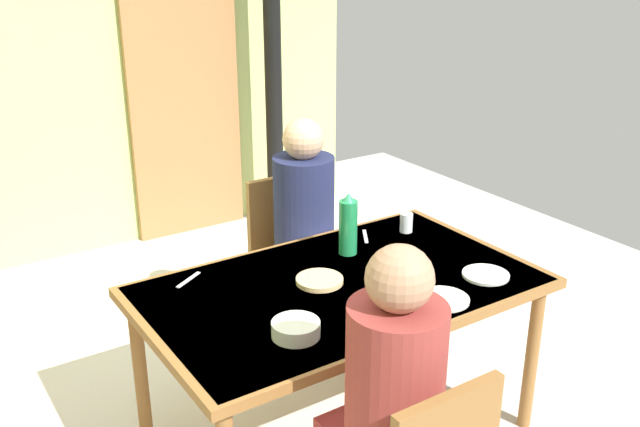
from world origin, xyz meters
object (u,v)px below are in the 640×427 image
at_px(water_bottle_green_near, 348,225).
at_px(serving_bowl_center, 296,329).
at_px(person_far_diner, 305,207).
at_px(dining_table, 340,298).
at_px(chair_far_diner, 292,250).
at_px(person_near_diner, 392,378).

height_order(water_bottle_green_near, serving_bowl_center, water_bottle_green_near).
distance_m(person_far_diner, serving_bowl_center, 1.12).
height_order(dining_table, chair_far_diner, chair_far_diner).
relative_size(dining_table, person_far_diner, 2.04).
distance_m(person_near_diner, water_bottle_green_near, 1.03).
distance_m(chair_far_diner, person_near_diner, 1.63).
bearing_deg(person_far_diner, water_bottle_green_near, 80.89).
distance_m(dining_table, chair_far_diner, 0.88).
distance_m(dining_table, person_near_diner, 0.76).
bearing_deg(person_near_diner, serving_bowl_center, 98.71).
bearing_deg(water_bottle_green_near, dining_table, -130.89).
relative_size(dining_table, water_bottle_green_near, 5.69).
height_order(person_far_diner, water_bottle_green_near, person_far_diner).
distance_m(dining_table, water_bottle_green_near, 0.35).
xyz_separation_m(chair_far_diner, person_far_diner, (0.00, -0.14, 0.28)).
relative_size(person_near_diner, person_far_diner, 1.00).
bearing_deg(water_bottle_green_near, person_far_diner, 80.89).
bearing_deg(serving_bowl_center, chair_far_diner, 59.62).
xyz_separation_m(dining_table, serving_bowl_center, (-0.36, -0.24, 0.09)).
height_order(person_near_diner, serving_bowl_center, person_near_diner).
bearing_deg(water_bottle_green_near, person_near_diner, -118.01).
xyz_separation_m(person_near_diner, person_far_diner, (0.56, 1.37, 0.00)).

